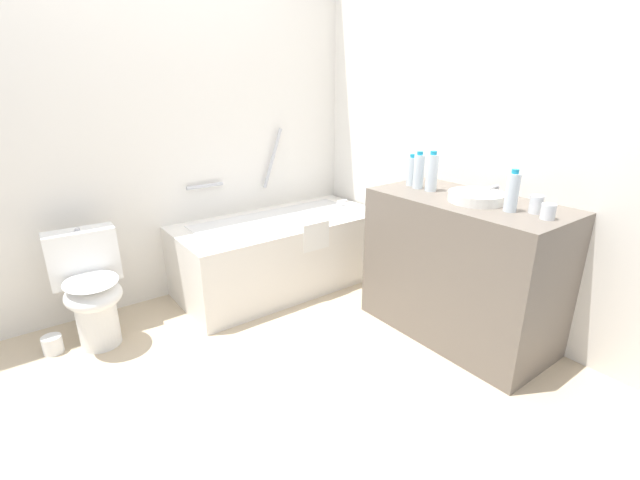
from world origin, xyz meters
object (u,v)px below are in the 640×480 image
at_px(sink_faucet, 496,192).
at_px(water_bottle_0, 412,171).
at_px(sink_basin, 476,197).
at_px(water_bottle_3, 512,192).
at_px(water_bottle_1, 432,172).
at_px(drinking_glass_0, 536,204).
at_px(toilet, 91,288).
at_px(toilet_paper_roll, 53,344).
at_px(drinking_glass_1, 548,212).
at_px(water_bottle_2, 419,171).
at_px(bathtub, 281,250).

relative_size(sink_faucet, water_bottle_0, 0.75).
height_order(sink_basin, water_bottle_3, water_bottle_3).
distance_m(water_bottle_1, water_bottle_3, 0.55).
height_order(water_bottle_3, drinking_glass_0, water_bottle_3).
bearing_deg(sink_faucet, sink_basin, 180.00).
bearing_deg(sink_basin, sink_faucet, 0.00).
relative_size(sink_basin, water_bottle_1, 1.28).
xyz_separation_m(sink_basin, water_bottle_1, (0.00, 0.33, 0.09)).
height_order(toilet, water_bottle_1, water_bottle_1).
bearing_deg(sink_faucet, toilet_paper_roll, 149.52).
bearing_deg(toilet, water_bottle_0, 69.40).
bearing_deg(sink_faucet, drinking_glass_1, -115.09).
relative_size(water_bottle_2, toilet_paper_roll, 2.10).
bearing_deg(toilet_paper_roll, drinking_glass_0, -37.83).
distance_m(water_bottle_1, water_bottle_2, 0.10).
bearing_deg(drinking_glass_1, water_bottle_1, 89.72).
xyz_separation_m(sink_basin, drinking_glass_0, (0.05, -0.32, 0.02)).
distance_m(sink_basin, toilet_paper_roll, 2.61).
distance_m(water_bottle_3, drinking_glass_0, 0.13).
xyz_separation_m(sink_faucet, drinking_glass_0, (-0.14, -0.32, 0.02)).
bearing_deg(drinking_glass_0, water_bottle_3, 126.13).
xyz_separation_m(water_bottle_1, drinking_glass_1, (-0.00, -0.73, -0.08)).
bearing_deg(bathtub, water_bottle_0, -57.48).
height_order(toilet, sink_faucet, sink_faucet).
bearing_deg(water_bottle_3, sink_faucet, 45.92).
bearing_deg(drinking_glass_0, toilet_paper_roll, 142.17).
distance_m(bathtub, water_bottle_0, 1.17).
distance_m(bathtub, drinking_glass_0, 1.82).
xyz_separation_m(water_bottle_1, water_bottle_3, (-0.02, -0.54, -0.01)).
xyz_separation_m(bathtub, water_bottle_0, (0.51, -0.81, 0.68)).
distance_m(water_bottle_2, drinking_glass_1, 0.83).
xyz_separation_m(toilet, sink_basin, (1.82, -1.30, 0.54)).
xyz_separation_m(sink_faucet, drinking_glass_1, (-0.19, -0.41, 0.01)).
distance_m(water_bottle_0, drinking_glass_1, 0.91).
distance_m(bathtub, drinking_glass_1, 1.89).
height_order(sink_basin, toilet_paper_roll, sink_basin).
relative_size(toilet, water_bottle_0, 3.44).
distance_m(bathtub, sink_faucet, 1.60).
bearing_deg(toilet_paper_roll, sink_basin, -32.69).
xyz_separation_m(sink_faucet, water_bottle_2, (-0.20, 0.42, 0.08)).
distance_m(sink_basin, sink_faucet, 0.19).
height_order(water_bottle_0, water_bottle_1, water_bottle_1).
relative_size(drinking_glass_0, drinking_glass_1, 1.22).
xyz_separation_m(drinking_glass_0, toilet_paper_roll, (-2.12, 1.65, -0.87)).
xyz_separation_m(water_bottle_3, drinking_glass_1, (0.02, -0.19, -0.07)).
xyz_separation_m(sink_faucet, water_bottle_1, (-0.19, 0.33, 0.08)).
xyz_separation_m(sink_faucet, water_bottle_3, (-0.21, -0.22, 0.07)).
height_order(sink_faucet, drinking_glass_0, drinking_glass_0).
bearing_deg(sink_basin, bathtub, 110.85).
bearing_deg(water_bottle_3, sink_basin, 83.76).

